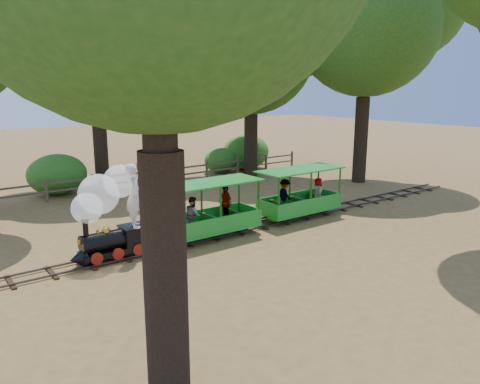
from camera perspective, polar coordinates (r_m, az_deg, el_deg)
ground at (r=16.44m, az=2.28°, el=-4.24°), size 90.00×90.00×0.00m
track at (r=16.42m, az=2.28°, el=-4.01°), size 22.00×1.00×0.10m
locomotive at (r=13.48m, az=-15.68°, el=-1.67°), size 2.37×1.18×2.77m
carriage_front at (r=15.11m, az=-3.59°, el=-2.76°), size 3.36×1.37×1.75m
carriage_rear at (r=17.46m, az=7.16°, el=-0.72°), size 3.36×1.37×1.75m
oak_nc at (r=23.32m, az=-17.73°, el=19.31°), size 7.39×6.51×10.34m
oak_ne at (r=25.13m, az=1.20°, el=17.69°), size 8.20×7.22×9.88m
oak_e at (r=24.49m, az=15.10°, el=20.14°), size 8.72×7.68×11.23m
fence at (r=22.89m, az=-10.40°, el=1.98°), size 18.10×0.10×1.00m
shrub_west at (r=22.59m, az=-21.39°, el=2.02°), size 2.65×2.04×1.83m
shrub_mid_w at (r=24.41m, az=-9.75°, el=3.35°), size 2.47×1.90×1.71m
shrub_mid_e at (r=26.37m, az=-2.29°, el=3.88°), size 2.02×1.56×1.40m
shrub_east at (r=27.33m, az=0.73°, el=4.88°), size 2.92×2.25×2.02m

